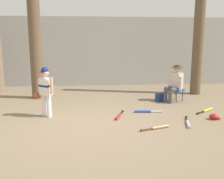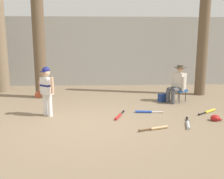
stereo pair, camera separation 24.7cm
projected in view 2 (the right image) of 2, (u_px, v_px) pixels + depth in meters
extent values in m
plane|color=#7F6B51|center=(90.00, 125.00, 5.84)|extent=(60.00, 60.00, 0.00)
cube|color=#9E9E99|center=(95.00, 52.00, 11.11)|extent=(18.00, 0.36, 3.01)
cylinder|color=brown|center=(38.00, 28.00, 8.32)|extent=(0.40, 0.40, 4.80)
cone|color=brown|center=(42.00, 97.00, 8.77)|extent=(0.67, 0.67, 0.24)
cylinder|color=brown|center=(204.00, 19.00, 8.74)|extent=(0.38, 0.38, 5.44)
cone|color=brown|center=(199.00, 94.00, 9.25)|extent=(0.56, 0.56, 0.23)
cylinder|color=white|center=(50.00, 106.00, 6.46)|extent=(0.12, 0.12, 0.58)
cylinder|color=white|center=(45.00, 105.00, 6.57)|extent=(0.12, 0.12, 0.58)
cube|color=white|center=(47.00, 86.00, 6.42)|extent=(0.36, 0.34, 0.44)
cube|color=navy|center=(47.00, 85.00, 6.42)|extent=(0.37, 0.36, 0.05)
sphere|color=tan|center=(46.00, 73.00, 6.35)|extent=(0.20, 0.20, 0.20)
sphere|color=navy|center=(46.00, 70.00, 6.34)|extent=(0.19, 0.19, 0.19)
cube|color=navy|center=(43.00, 72.00, 6.28)|extent=(0.17, 0.17, 0.02)
cylinder|color=tan|center=(52.00, 86.00, 6.26)|extent=(0.11, 0.11, 0.42)
cylinder|color=tan|center=(40.00, 88.00, 6.52)|extent=(0.11, 0.11, 0.40)
ellipsoid|color=#AD472D|center=(38.00, 95.00, 6.52)|extent=(0.23, 0.25, 0.18)
cube|color=#194C9E|center=(179.00, 90.00, 8.04)|extent=(0.55, 0.55, 0.06)
cylinder|color=#333338|center=(179.00, 97.00, 7.88)|extent=(0.02, 0.02, 0.38)
cylinder|color=#333338|center=(172.00, 96.00, 8.12)|extent=(0.02, 0.02, 0.38)
cylinder|color=#333338|center=(186.00, 96.00, 8.04)|extent=(0.02, 0.02, 0.38)
cylinder|color=#333338|center=(178.00, 95.00, 8.29)|extent=(0.02, 0.02, 0.38)
cylinder|color=#47474C|center=(173.00, 97.00, 7.77)|extent=(0.13, 0.13, 0.43)
cylinder|color=#47474C|center=(168.00, 96.00, 7.93)|extent=(0.13, 0.13, 0.43)
cylinder|color=#47474C|center=(177.00, 90.00, 7.84)|extent=(0.42, 0.34, 0.15)
cylinder|color=#47474C|center=(173.00, 89.00, 8.00)|extent=(0.42, 0.34, 0.15)
cube|color=beige|center=(180.00, 81.00, 7.99)|extent=(0.39, 0.43, 0.52)
cylinder|color=beige|center=(183.00, 84.00, 7.78)|extent=(0.12, 0.12, 0.46)
cylinder|color=beige|center=(173.00, 82.00, 8.13)|extent=(0.12, 0.12, 0.46)
sphere|color=tan|center=(180.00, 69.00, 7.91)|extent=(0.22, 0.22, 0.22)
cylinder|color=#4C4233|center=(180.00, 68.00, 7.91)|extent=(0.40, 0.40, 0.02)
cylinder|color=#4C4233|center=(180.00, 67.00, 7.90)|extent=(0.20, 0.20, 0.09)
cube|color=navy|center=(163.00, 98.00, 8.11)|extent=(0.38, 0.30, 0.26)
cone|color=#7F6B51|center=(3.00, 91.00, 9.82)|extent=(0.85, 0.85, 0.35)
cylinder|color=#2347AD|center=(143.00, 112.00, 6.82)|extent=(0.46, 0.11, 0.07)
cylinder|color=silver|center=(157.00, 112.00, 6.80)|extent=(0.30, 0.06, 0.03)
cylinder|color=silver|center=(163.00, 112.00, 6.79)|extent=(0.02, 0.06, 0.06)
cylinder|color=yellow|center=(210.00, 111.00, 6.90)|extent=(0.42, 0.34, 0.07)
cylinder|color=black|center=(202.00, 113.00, 6.65)|extent=(0.27, 0.21, 0.03)
cylinder|color=black|center=(199.00, 114.00, 6.56)|extent=(0.05, 0.06, 0.06)
cylinder|color=tan|center=(159.00, 128.00, 5.54)|extent=(0.43, 0.20, 0.07)
cylinder|color=brown|center=(145.00, 130.00, 5.41)|extent=(0.28, 0.12, 0.03)
cylinder|color=brown|center=(139.00, 131.00, 5.36)|extent=(0.03, 0.06, 0.06)
cylinder|color=red|center=(118.00, 117.00, 6.36)|extent=(0.22, 0.45, 0.07)
cylinder|color=black|center=(122.00, 113.00, 6.72)|extent=(0.13, 0.30, 0.03)
cylinder|color=black|center=(123.00, 111.00, 6.86)|extent=(0.06, 0.03, 0.06)
cylinder|color=#B7BCC6|center=(188.00, 125.00, 5.71)|extent=(0.20, 0.49, 0.07)
cylinder|color=black|center=(187.00, 120.00, 6.10)|extent=(0.12, 0.32, 0.03)
cylinder|color=black|center=(187.00, 118.00, 6.26)|extent=(0.06, 0.03, 0.06)
ellipsoid|color=#A81919|center=(215.00, 118.00, 6.13)|extent=(0.23, 0.21, 0.16)
cube|color=#A81919|center=(219.00, 119.00, 6.14)|extent=(0.09, 0.12, 0.02)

